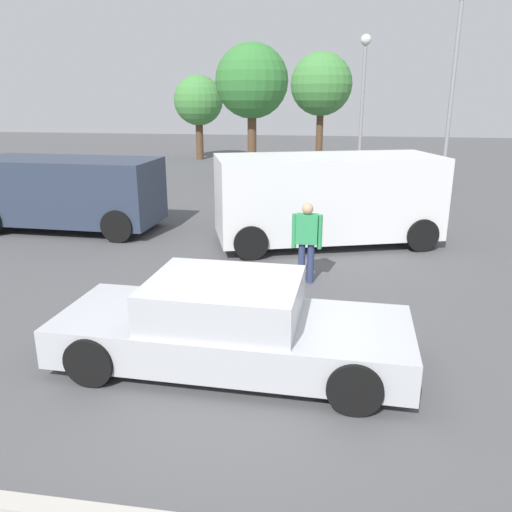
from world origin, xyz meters
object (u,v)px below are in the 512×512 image
at_px(suv_dark, 68,191).
at_px(pedestrian, 307,236).
at_px(van_white, 327,197).
at_px(light_post_near, 456,59).
at_px(sedan_foreground, 230,326).
at_px(dog, 233,279).
at_px(light_post_mid, 364,81).

relative_size(suv_dark, pedestrian, 3.08).
height_order(suv_dark, pedestrian, suv_dark).
relative_size(van_white, pedestrian, 3.58).
relative_size(pedestrian, light_post_near, 0.23).
bearing_deg(van_white, sedan_foreground, 61.94).
height_order(dog, light_post_near, light_post_near).
bearing_deg(dog, sedan_foreground, 7.52).
xyz_separation_m(van_white, light_post_near, (3.99, 7.30, 3.47)).
bearing_deg(van_white, suv_dark, -20.66).
bearing_deg(pedestrian, sedan_foreground, -11.90).
xyz_separation_m(dog, van_white, (1.55, 3.54, 0.88)).
distance_m(sedan_foreground, dog, 2.65).
bearing_deg(light_post_mid, light_post_near, -50.82).
height_order(dog, van_white, van_white).
relative_size(pedestrian, light_post_mid, 0.27).
bearing_deg(dog, light_post_near, 149.86).
bearing_deg(dog, suv_dark, -129.60).
xyz_separation_m(suv_dark, pedestrian, (6.44, -3.10, -0.12)).
bearing_deg(van_white, dog, 48.16).
bearing_deg(suv_dark, van_white, 179.18).
bearing_deg(van_white, light_post_mid, -114.04).
xyz_separation_m(pedestrian, light_post_near, (4.28, 10.10, 3.69)).
bearing_deg(van_white, light_post_near, -136.84).
relative_size(van_white, suv_dark, 1.16).
relative_size(sedan_foreground, suv_dark, 0.98).
distance_m(dog, suv_dark, 6.48).
bearing_deg(light_post_mid, sedan_foreground, -97.34).
bearing_deg(van_white, pedestrian, 66.05).
xyz_separation_m(sedan_foreground, pedestrian, (0.78, 3.32, 0.36)).
bearing_deg(pedestrian, light_post_near, 158.46).
bearing_deg(dog, van_white, 153.27).
relative_size(dog, pedestrian, 0.40).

